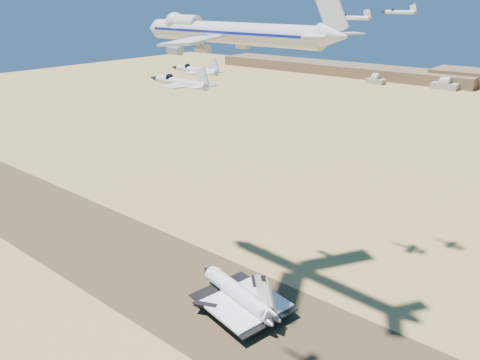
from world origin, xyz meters
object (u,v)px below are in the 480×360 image
Objects in this scene: chase_jet_b at (180,82)px; chase_jet_c at (352,18)px; crew_a at (245,324)px; carrier_747 at (223,32)px; chase_jet_d at (399,12)px; crew_b at (240,327)px; chase_jet_a at (196,70)px; crew_c at (242,332)px; shuttle at (238,294)px.

chase_jet_c is (-24.46, 108.96, 6.63)m from chase_jet_b.
carrier_747 is at bearing 45.39° from crew_a.
chase_jet_d is (-12.87, 123.10, 8.50)m from chase_jet_b.
chase_jet_a is (0.40, -16.80, 83.25)m from crew_b.
crew_c is at bearing -37.52° from carrier_747.
carrier_747 is 96.08m from crew_c.
chase_jet_c reaches higher than crew_c.
shuttle is 2.64× the size of chase_jet_b.
chase_jet_a is 1.10× the size of chase_jet_d.
chase_jet_d reaches higher than chase_jet_c.
chase_jet_a is at bearing 138.75° from crew_c.
chase_jet_d reaches higher than shuttle.
crew_a is 0.11× the size of chase_jet_d.
shuttle is 24.93× the size of crew_c.
chase_jet_d is (6.84, 82.44, 94.34)m from crew_c.
shuttle is 116.66m from chase_jet_d.
shuttle is 11.40m from crew_a.
crew_c is at bearing -84.61° from chase_jet_d.
chase_jet_a is at bearing -60.05° from shuttle.
crew_c is 84.73m from chase_jet_a.
crew_b is (-0.17, -2.07, 0.04)m from crew_a.
chase_jet_c is (4.95, 58.27, 88.10)m from shuttle.
shuttle is at bearing 110.83° from chase_jet_a.
chase_jet_a is 32.90m from chase_jet_b.
chase_jet_c is (-3.05, 66.98, 92.42)m from crew_b.
chase_jet_a is at bearing -86.08° from chase_jet_c.
crew_b reaches higher than crew_a.
carrier_747 is at bearing 153.47° from shuttle.
crew_a is (26.34, -20.95, -88.66)m from carrier_747.
chase_jet_d reaches higher than crew_b.
chase_jet_d is (8.14, 97.91, 11.04)m from chase_jet_a.
carrier_747 is 5.21× the size of chase_jet_c.
chase_jet_d is at bearing 88.85° from shuttle.
crew_c is 115.06m from chase_jet_c.
carrier_747 is 53.05× the size of crew_c.
chase_jet_a reaches higher than crew_a.
chase_jet_b is at bearing -50.17° from carrier_747.
crew_c is at bearing -161.88° from crew_a.
carrier_747 reaches higher than chase_jet_a.
chase_jet_c reaches higher than chase_jet_b.
chase_jet_b is at bearing 169.43° from crew_c.
chase_jet_c is at bearing 94.95° from chase_jet_a.
chase_jet_c is (23.11, 43.95, 3.80)m from carrier_747.
chase_jet_b reaches higher than crew_a.
chase_jet_b reaches higher than shuttle.
carrier_747 is 95.23m from crew_b.
carrier_747 is at bearing 16.19° from crew_b.
crew_c is at bearing -84.46° from chase_jet_c.
crew_b reaches higher than crew_c.
crew_c is at bearing 87.77° from chase_jet_a.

